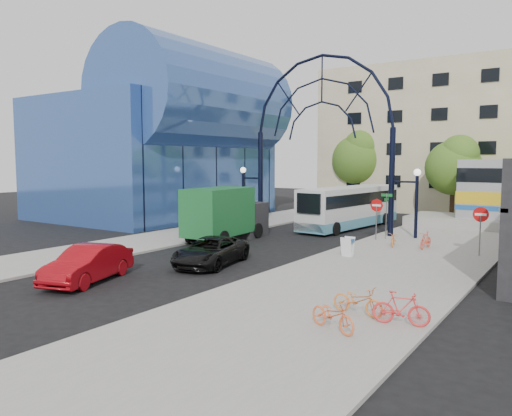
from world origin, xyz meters
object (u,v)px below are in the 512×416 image
Objects in this scene: city_bus at (350,207)px; stop_sign at (377,209)px; tree_north_b at (359,157)px; bike_far_a at (358,300)px; street_name_sign at (386,206)px; green_truck at (226,214)px; tree_north_a at (455,164)px; gateway_arch at (322,107)px; bike_far_c at (333,315)px; do_not_enter_sign at (481,219)px; sandwich_board at (348,244)px; black_suv at (211,251)px; bike_near_a at (393,239)px; red_sedan at (88,264)px; bike_far_b at (401,308)px; bike_near_b at (426,240)px.

stop_sign is at bearing -46.50° from city_bus.
bike_far_a is at bearing -67.30° from tree_north_b.
green_truck reaches higher than street_name_sign.
street_name_sign is at bearing -93.96° from tree_north_a.
bike_far_c is (9.72, -18.36, -7.99)m from gateway_arch.
do_not_enter_sign is at bearing -19.99° from gateway_arch.
bike_far_a is at bearing -60.27° from city_bus.
street_name_sign is 1.64× the size of bike_far_c.
gateway_arch is 8.37m from stop_sign.
sandwich_board is 20.33m from tree_north_a.
city_bus is at bearing 128.01° from stop_sign.
black_suv reaches higher than sandwich_board.
bike_near_a is (5.61, 9.27, -0.14)m from black_suv.
tree_north_b is 0.72× the size of city_bus.
tree_north_b is 29.66m from black_suv.
tree_north_a is at bearing 58.57° from red_sedan.
green_truck reaches higher than city_bus.
green_truck is at bearing -178.74° from bike_near_a.
do_not_enter_sign reaches higher than bike_far_c.
green_truck is at bearing -115.87° from tree_north_a.
do_not_enter_sign reaches higher than sandwich_board.
black_suv is at bearing -86.25° from gateway_arch.
red_sedan is at bearing -103.59° from tree_north_a.
gateway_arch is 22.26m from bike_far_c.
bike_near_a is at bearing 14.35° from green_truck.
sandwich_board is 11.96m from city_bus.
city_bus is at bearing -69.68° from tree_north_b.
bike_far_b is at bearing -57.70° from sandwich_board.
bike_near_a is at bearing -29.95° from gateway_arch.
bike_near_b is (7.25, -6.43, -0.99)m from city_bus.
tree_north_a is at bearing -21.80° from tree_north_b.
gateway_arch reaches higher than bike_near_a.
tree_north_b reaches higher than bike_far_b.
green_truck is (0.90, -22.75, -3.63)m from tree_north_b.
tree_north_b reaches higher than bike_near_a.
tree_north_b reaches higher than red_sedan.
green_truck is 11.68m from red_sedan.
gateway_arch reaches higher than bike_far_a.
red_sedan is at bearing -122.56° from black_suv.
street_name_sign is (-5.80, 2.60, 0.15)m from do_not_enter_sign.
street_name_sign is 2.83× the size of sandwich_board.
tree_north_b is 23.31m from bike_near_b.
stop_sign is 1.51× the size of bike_far_b.
red_sedan is (-2.12, -21.29, -0.82)m from city_bus.
bike_near_a is at bearing -166.77° from bike_near_b.
street_name_sign is 6.13m from city_bus.
bike_far_b is at bearing -32.01° from black_suv.
stop_sign is 14.23m from tree_north_a.
tree_north_b is 34.66m from red_sedan.
bike_far_c is at bearing -68.37° from tree_north_b.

